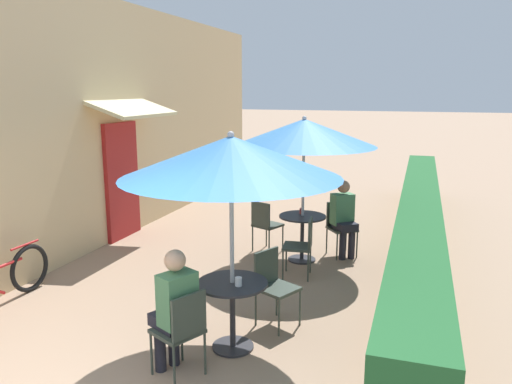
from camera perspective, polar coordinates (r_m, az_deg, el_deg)
The scene contains 15 objects.
cafe_facade_wall at distance 9.68m, azimuth -14.64°, elevation 7.83°, with size 0.98×11.83×4.20m.
planter_hedge at distance 8.42m, azimuth 18.08°, elevation -3.63°, with size 0.60×10.83×1.01m.
patio_table_near at distance 5.30m, azimuth -2.71°, elevation -12.41°, with size 0.74×0.74×0.73m.
patio_umbrella_near at distance 4.88m, azimuth -2.88°, elevation 4.01°, with size 2.20×2.20×2.28m.
cafe_chair_near_left at distance 5.81m, azimuth 1.96°, elevation -10.18°, with size 0.54×0.54×0.87m.
cafe_chair_near_right at distance 4.84m, azimuth -8.43°, elevation -15.03°, with size 0.54×0.54×0.87m.
seated_patron_near_right at distance 4.85m, azimuth -9.32°, elevation -12.78°, with size 0.50×0.46×1.25m.
coffee_cup_near at distance 5.11m, azimuth -2.02°, elevation -10.20°, with size 0.07×0.07×0.09m.
patio_table_mid at distance 7.91m, azimuth 5.31°, elevation -4.21°, with size 0.74×0.74×0.73m.
patio_umbrella_mid at distance 7.63m, azimuth 5.53°, elevation 6.77°, with size 2.20×2.20×2.28m.
cafe_chair_mid_left at distance 7.23m, azimuth 5.33°, elevation -5.77°, with size 0.45×0.45×0.87m.
cafe_chair_mid_right at distance 8.28m, azimuth 9.58°, elevation -3.61°, with size 0.56×0.56×0.87m.
seated_patron_mid_right at distance 8.14m, azimuth 9.99°, elevation -2.65°, with size 0.50×0.51×1.25m.
cafe_chair_mid_back at distance 8.27m, azimuth 1.02°, elevation -3.46°, with size 0.52×0.52×0.87m.
coffee_cup_mid at distance 7.96m, azimuth 5.24°, elevation -2.18°, with size 0.07×0.07×0.09m.
Camera 1 is at (2.70, -2.33, 2.69)m, focal length 35.00 mm.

